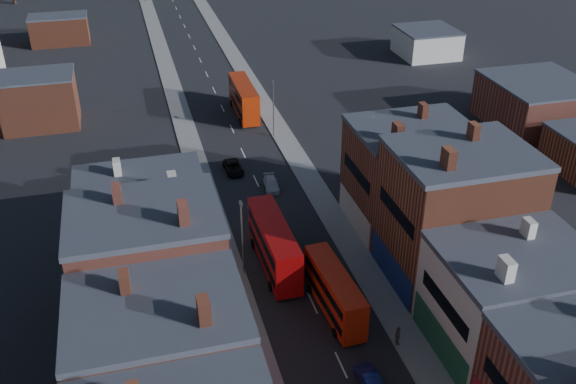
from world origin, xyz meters
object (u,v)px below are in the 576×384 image
bus_1 (334,291)px  ped_3 (398,336)px  bus_2 (244,98)px  car_1 (371,382)px  bus_0 (274,244)px  car_3 (271,184)px  car_2 (233,167)px

bus_1 → ped_3: (3.80, -5.44, -1.24)m
bus_2 → car_1: bus_2 is taller
bus_0 → car_3: size_ratio=2.85×
ped_3 → bus_1: bearing=48.8°
car_1 → car_2: (-3.65, 37.99, -0.01)m
bus_1 → car_1: 9.46m
car_1 → car_2: car_1 is taller
bus_0 → car_2: 20.79m
bus_1 → ped_3: size_ratio=5.42×
bus_0 → car_1: 17.76m
bus_0 → car_2: (-0.18, 20.69, -2.03)m
car_2 → bus_1: bearing=-85.3°
bus_1 → car_3: 23.36m
car_2 → car_1: bearing=-87.2°
bus_1 → car_2: size_ratio=2.22×
bus_1 → ped_3: 6.75m
bus_0 → car_3: bearing=76.4°
car_2 → car_3: (3.59, -5.37, -0.04)m
car_1 → ped_3: size_ratio=2.09×
bus_2 → car_2: size_ratio=2.54×
car_2 → car_3: 6.46m
car_2 → ped_3: (7.50, -34.12, 0.41)m
ped_3 → bus_0: bearing=42.5°
car_2 → car_3: size_ratio=1.11×
car_3 → ped_3: 29.01m
bus_0 → bus_2: (4.81, 38.36, -0.02)m
bus_2 → car_3: bus_2 is taller
ped_3 → car_3: bearing=21.6°
bus_2 → car_2: (-4.99, -17.66, -2.01)m
bus_1 → car_2: (-3.70, 28.67, -1.66)m
bus_2 → car_1: bearing=-91.0°
car_1 → ped_3: ped_3 is taller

